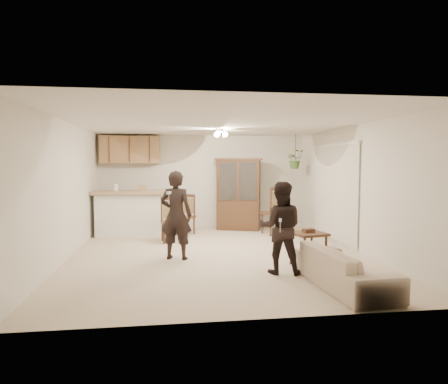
{
  "coord_description": "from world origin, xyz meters",
  "views": [
    {
      "loc": [
        -0.91,
        -7.49,
        1.73
      ],
      "look_at": [
        0.18,
        0.4,
        1.17
      ],
      "focal_mm": 32.0,
      "sensor_mm": 36.0,
      "label": 1
    }
  ],
  "objects": [
    {
      "name": "wall_front",
      "position": [
        0.0,
        -3.25,
        1.25
      ],
      "size": [
        5.5,
        0.02,
        2.5
      ],
      "primitive_type": "cube",
      "color": "silver",
      "rests_on": "ground"
    },
    {
      "name": "controller_adult",
      "position": [
        -0.91,
        -0.63,
        1.24
      ],
      "size": [
        0.09,
        0.15,
        0.04
      ],
      "primitive_type": "cube",
      "rotation": [
        0.0,
        0.0,
        2.8
      ],
      "color": "silver",
      "rests_on": "adult"
    },
    {
      "name": "bar_top",
      "position": [
        -1.85,
        2.35,
        1.05
      ],
      "size": [
        1.75,
        0.7,
        0.08
      ],
      "primitive_type": "cube",
      "color": "tan",
      "rests_on": "breakfast_bar"
    },
    {
      "name": "china_hutch",
      "position": [
        0.9,
        2.8,
        0.93
      ],
      "size": [
        1.28,
        0.83,
        1.89
      ],
      "rotation": [
        0.0,
        0.0,
        -0.34
      ],
      "color": "#3B2315",
      "rests_on": "floor"
    },
    {
      "name": "hanging_plant",
      "position": [
        2.3,
        2.4,
        1.85
      ],
      "size": [
        0.43,
        0.37,
        0.48
      ],
      "primitive_type": "imported",
      "color": "#355C25",
      "rests_on": "ceiling"
    },
    {
      "name": "chair_bar",
      "position": [
        -0.87,
        1.35,
        0.28
      ],
      "size": [
        0.49,
        0.49,
        1.0
      ],
      "rotation": [
        0.0,
        0.0,
        0.12
      ],
      "color": "#3B2315",
      "rests_on": "floor"
    },
    {
      "name": "ceiling_fixture",
      "position": [
        0.2,
        1.2,
        2.4
      ],
      "size": [
        0.36,
        0.36,
        0.2
      ],
      "primitive_type": null,
      "color": "#FFE8BF",
      "rests_on": "ceiling"
    },
    {
      "name": "wall_back",
      "position": [
        0.0,
        3.25,
        1.25
      ],
      "size": [
        5.5,
        0.02,
        2.5
      ],
      "primitive_type": "cube",
      "color": "silver",
      "rests_on": "ground"
    },
    {
      "name": "child",
      "position": [
        0.83,
        -1.43,
        0.68
      ],
      "size": [
        0.77,
        0.68,
        1.35
      ],
      "primitive_type": "imported",
      "rotation": [
        0.0,
        0.0,
        2.85
      ],
      "color": "black",
      "rests_on": "floor"
    },
    {
      "name": "vertical_blinds",
      "position": [
        2.71,
        0.9,
        1.1
      ],
      "size": [
        0.06,
        2.3,
        2.1
      ],
      "primitive_type": null,
      "color": "beige",
      "rests_on": "wall_right"
    },
    {
      "name": "chair_hutch_left",
      "position": [
        -0.56,
        2.19,
        0.28
      ],
      "size": [
        0.6,
        0.6,
        0.99
      ],
      "rotation": [
        0.0,
        0.0,
        -0.54
      ],
      "color": "#3B2315",
      "rests_on": "floor"
    },
    {
      "name": "side_table",
      "position": [
        1.42,
        -1.07,
        0.3
      ],
      "size": [
        0.64,
        0.64,
        0.64
      ],
      "rotation": [
        0.0,
        0.0,
        0.25
      ],
      "color": "#3B2315",
      "rests_on": "floor"
    },
    {
      "name": "upper_cabinets",
      "position": [
        -1.9,
        3.07,
        2.1
      ],
      "size": [
        1.5,
        0.34,
        0.7
      ],
      "primitive_type": "cube",
      "color": "#91643F",
      "rests_on": "wall_back"
    },
    {
      "name": "controller_child",
      "position": [
        0.73,
        -1.76,
        0.89
      ],
      "size": [
        0.07,
        0.13,
        0.04
      ],
      "primitive_type": "cube",
      "rotation": [
        0.0,
        0.0,
        2.85
      ],
      "color": "silver",
      "rests_on": "child"
    },
    {
      "name": "breakfast_bar",
      "position": [
        -1.85,
        2.35,
        0.5
      ],
      "size": [
        1.6,
        0.55,
        1.0
      ],
      "primitive_type": "cube",
      "color": "white",
      "rests_on": "floor"
    },
    {
      "name": "wall_left",
      "position": [
        -2.75,
        0.0,
        1.25
      ],
      "size": [
        0.02,
        6.5,
        2.5
      ],
      "primitive_type": "cube",
      "color": "silver",
      "rests_on": "ground"
    },
    {
      "name": "ceiling",
      "position": [
        0.0,
        0.0,
        2.5
      ],
      "size": [
        5.5,
        6.5,
        0.02
      ],
      "primitive_type": "cube",
      "color": "silver",
      "rests_on": "wall_back"
    },
    {
      "name": "adult",
      "position": [
        -0.79,
        -0.27,
        0.9
      ],
      "size": [
        0.76,
        0.63,
        1.8
      ],
      "primitive_type": "imported",
      "rotation": [
        0.0,
        0.0,
        2.8
      ],
      "color": "black",
      "rests_on": "floor"
    },
    {
      "name": "wall_right",
      "position": [
        2.75,
        0.0,
        1.25
      ],
      "size": [
        0.02,
        6.5,
        2.5
      ],
      "primitive_type": "cube",
      "color": "silver",
      "rests_on": "ground"
    },
    {
      "name": "sofa",
      "position": [
        1.51,
        -2.26,
        0.37
      ],
      "size": [
        0.85,
        1.92,
        0.73
      ],
      "primitive_type": "imported",
      "rotation": [
        0.0,
        0.0,
        1.64
      ],
      "color": "beige",
      "rests_on": "floor"
    },
    {
      "name": "chair_hutch_right",
      "position": [
        1.65,
        1.99,
        0.33
      ],
      "size": [
        0.64,
        0.64,
        1.19
      ],
      "rotation": [
        0.0,
        0.0,
        3.39
      ],
      "color": "#3B2315",
      "rests_on": "floor"
    },
    {
      "name": "floor",
      "position": [
        0.0,
        0.0,
        0.0
      ],
      "size": [
        6.5,
        6.5,
        0.0
      ],
      "primitive_type": "plane",
      "color": "#BCAB8E",
      "rests_on": "ground"
    },
    {
      "name": "plant_cord",
      "position": [
        2.3,
        2.4,
        2.17
      ],
      "size": [
        0.01,
        0.01,
        0.65
      ],
      "primitive_type": "cylinder",
      "color": "black",
      "rests_on": "ceiling"
    }
  ]
}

